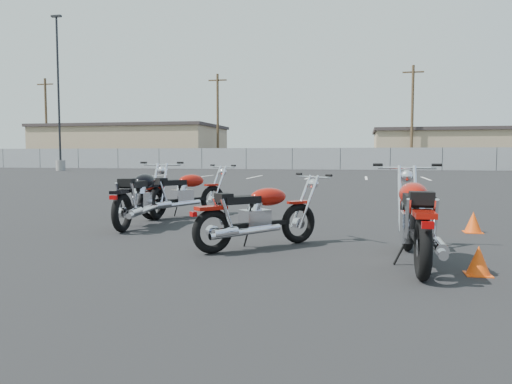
% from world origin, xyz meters
% --- Properties ---
extents(ground, '(120.00, 120.00, 0.00)m').
position_xyz_m(ground, '(0.00, 0.00, 0.00)').
color(ground, black).
rests_on(ground, ground).
extents(motorcycle_front_red, '(1.51, 1.92, 1.02)m').
position_xyz_m(motorcycle_front_red, '(-1.63, 2.39, 0.46)').
color(motorcycle_front_red, black).
rests_on(motorcycle_front_red, ground).
extents(motorcycle_second_black, '(0.86, 2.23, 1.09)m').
position_xyz_m(motorcycle_second_black, '(-1.92, 1.06, 0.50)').
color(motorcycle_second_black, black).
rests_on(motorcycle_second_black, ground).
extents(motorcycle_third_red, '(1.64, 1.65, 0.96)m').
position_xyz_m(motorcycle_third_red, '(0.47, -0.55, 0.44)').
color(motorcycle_third_red, black).
rests_on(motorcycle_third_red, ground).
extents(motorcycle_rear_red, '(0.88, 2.26, 1.11)m').
position_xyz_m(motorcycle_rear_red, '(2.38, -1.11, 0.50)').
color(motorcycle_rear_red, black).
rests_on(motorcycle_rear_red, ground).
extents(training_cone_near, '(0.28, 0.28, 0.33)m').
position_xyz_m(training_cone_near, '(3.51, 1.46, 0.16)').
color(training_cone_near, '#FF500D').
rests_on(training_cone_near, ground).
extents(training_cone_far, '(0.25, 0.25, 0.30)m').
position_xyz_m(training_cone_far, '(2.96, -1.50, 0.15)').
color(training_cone_far, '#FF500D').
rests_on(training_cone_far, ground).
extents(light_pole_west, '(0.80, 0.70, 11.73)m').
position_xyz_m(light_pole_west, '(-20.97, 27.60, 3.17)').
color(light_pole_west, gray).
rests_on(light_pole_west, ground).
extents(chainlink_fence, '(80.06, 0.06, 1.80)m').
position_xyz_m(chainlink_fence, '(-0.00, 35.00, 0.90)').
color(chainlink_fence, gray).
rests_on(chainlink_fence, ground).
extents(tan_building_west, '(18.40, 10.40, 4.30)m').
position_xyz_m(tan_building_west, '(-22.00, 42.00, 2.16)').
color(tan_building_west, tan).
rests_on(tan_building_west, ground).
extents(tan_building_east, '(14.40, 9.40, 3.70)m').
position_xyz_m(tan_building_east, '(10.00, 44.00, 1.86)').
color(tan_building_east, tan).
rests_on(tan_building_east, ground).
extents(utility_pole_a, '(1.80, 0.24, 9.00)m').
position_xyz_m(utility_pole_a, '(-30.00, 39.00, 4.69)').
color(utility_pole_a, '#42301E').
rests_on(utility_pole_a, ground).
extents(utility_pole_b, '(1.80, 0.24, 9.00)m').
position_xyz_m(utility_pole_b, '(-12.00, 40.00, 4.69)').
color(utility_pole_b, '#42301E').
rests_on(utility_pole_b, ground).
extents(utility_pole_c, '(1.80, 0.24, 9.00)m').
position_xyz_m(utility_pole_c, '(6.00, 39.00, 4.69)').
color(utility_pole_c, '#42301E').
rests_on(utility_pole_c, ground).
extents(parking_line_stripes, '(15.12, 4.00, 0.01)m').
position_xyz_m(parking_line_stripes, '(-2.50, 20.00, 0.00)').
color(parking_line_stripes, silver).
rests_on(parking_line_stripes, ground).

